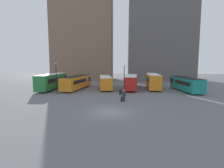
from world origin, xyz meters
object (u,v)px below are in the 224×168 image
bus_3 (131,81)px  lamp_post_0 (124,77)px  bus_5 (186,84)px  lamp_post_1 (56,76)px  bus_0 (53,81)px  bus_2 (105,82)px  bus_1 (77,82)px  bus_4 (153,81)px  trash_bin (121,92)px  suitcase (122,99)px  traveler (124,94)px

bus_3 → lamp_post_0: bearing=171.1°
bus_5 → lamp_post_1: (-24.69, -6.05, 1.81)m
bus_0 → lamp_post_1: (3.59, -6.71, 1.54)m
bus_2 → lamp_post_1: lamp_post_1 is taller
bus_1 → bus_4: (16.76, 1.48, 0.19)m
bus_2 → trash_bin: bus_2 is taller
suitcase → lamp_post_0: bearing=9.0°
bus_3 → suitcase: 13.75m
bus_0 → traveler: bearing=-126.1°
bus_5 → lamp_post_1: bearing=97.4°
bus_4 → traveler: bearing=157.0°
bus_0 → suitcase: 19.47m
bus_1 → suitcase: bearing=-133.2°
bus_0 → suitcase: (15.42, -11.79, -1.48)m
bus_5 → lamp_post_1: lamp_post_1 is taller
bus_4 → lamp_post_0: (-6.38, -6.82, 1.38)m
bus_0 → trash_bin: (15.09, -5.74, -1.39)m
bus_4 → lamp_post_0: size_ratio=1.79×
bus_3 → traveler: bearing=177.6°
lamp_post_0 → trash_bin: lamp_post_0 is taller
bus_1 → bus_2: size_ratio=1.16×
bus_5 → bus_2: bearing=76.8°
lamp_post_1 → bus_4: bearing=24.9°
bus_2 → bus_4: bus_4 is taller
bus_2 → trash_bin: (3.57, -7.10, -1.09)m
bus_3 → bus_1: bearing=100.8°
bus_0 → bus_4: bus_0 is taller
bus_2 → trash_bin: bearing=-162.1°
bus_5 → lamp_post_0: size_ratio=2.04×
bus_3 → bus_4: (4.80, 0.14, 0.14)m
traveler → bus_2: bearing=30.1°
bus_1 → bus_4: 16.83m
bus_0 → lamp_post_0: 16.55m
bus_4 → trash_bin: bus_4 is taller
traveler → lamp_post_0: lamp_post_0 is taller
bus_3 → lamp_post_1: 16.22m
lamp_post_0 → lamp_post_1: (-12.15, -1.79, 0.19)m
bus_0 → traveler: 19.46m
bus_1 → traveler: bus_1 is taller
bus_1 → bus_4: size_ratio=1.24×
bus_1 → lamp_post_1: 7.55m
bus_2 → lamp_post_1: bearing=126.7°
bus_4 → bus_5: (6.15, -2.56, -0.25)m
bus_4 → lamp_post_1: (-18.53, -8.60, 1.56)m
bus_3 → traveler: size_ratio=6.75×
bus_0 → bus_2: bus_0 is taller
bus_5 → lamp_post_1: size_ratio=1.91×
bus_3 → traveler: (-1.57, -13.16, -0.64)m
lamp_post_1 → traveler: bearing=-21.1°
bus_2 → bus_5: size_ratio=0.94×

